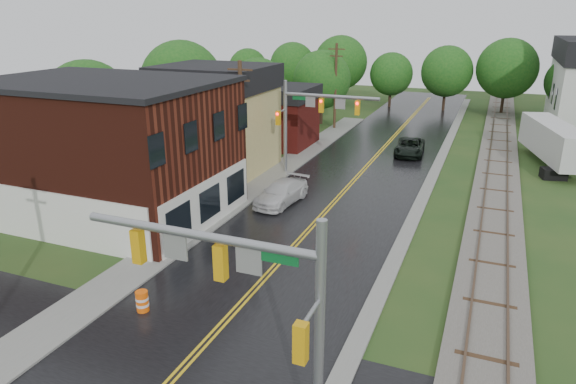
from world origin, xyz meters
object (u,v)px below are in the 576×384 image
Objects in this scene: utility_pole_b at (242,124)px; tree_left_b at (183,84)px; tree_left_e at (323,81)px; brick_building at (106,148)px; tree_left_a at (90,107)px; utility_pole_c at (335,85)px; semi_trailer at (553,141)px; traffic_signal_far at (312,112)px; tree_left_c at (259,88)px; pickup_white at (281,193)px; traffic_signal_near at (246,285)px; suv_dark at (410,147)px; construction_barrel at (142,301)px.

tree_left_b reaches higher than utility_pole_b.
brick_building is at bearing -96.71° from tree_left_e.
brick_building is 10.14m from tree_left_a.
utility_pole_c is 16.42m from tree_left_b.
utility_pole_b is at bearing -144.17° from semi_trailer.
utility_pole_c is (-3.33, 17.00, -0.25)m from traffic_signal_far.
tree_left_a is 1.06× the size of tree_left_e.
utility_pole_b is at bearing -68.51° from tree_left_c.
tree_left_a reaches higher than tree_left_c.
pickup_white is at bearing -61.33° from tree_left_c.
tree_left_b reaches higher than traffic_signal_near.
tree_left_e is (-5.38, 18.90, -0.16)m from traffic_signal_far.
tree_left_a is at bearing -177.94° from pickup_white.
tree_left_c is at bearing 111.49° from utility_pole_b.
utility_pole_b reaches higher than suv_dark.
tree_left_a is at bearing -152.28° from suv_dark.
brick_building is 1.48× the size of tree_left_b.
traffic_signal_far is 0.90× the size of tree_left_e.
tree_left_c is 0.94× the size of tree_left_e.
tree_left_b reaches higher than tree_left_c.
traffic_signal_far is 0.82× the size of utility_pole_b.
traffic_signal_near is 20.06m from pickup_white.
semi_trailer is (20.75, 14.98, -2.63)m from utility_pole_b.
traffic_signal_far is 6.01m from utility_pole_b.
tree_left_c is 0.70× the size of semi_trailer.
semi_trailer is (17.15, 16.55, 1.37)m from pickup_white.
traffic_signal_near is 0.90× the size of tree_left_e.
construction_barrel is at bearing 149.38° from traffic_signal_near.
pickup_white is at bearing -5.04° from tree_left_a.
pickup_white is at bearing -81.32° from utility_pole_c.
utility_pole_b is at bearing 117.19° from traffic_signal_near.
tree_left_e reaches higher than pickup_white.
suv_dark is (16.47, -3.88, -3.79)m from tree_left_c.
pickup_white is 23.87m from semi_trailer.
suv_dark is at bearing 56.09° from utility_pole_b.
tree_left_b is at bearing -173.05° from suv_dark.
tree_left_e is (-2.05, 23.90, 0.09)m from utility_pole_b.
tree_left_c is (-7.05, 17.90, -0.21)m from utility_pole_b.
tree_left_b is at bearing 78.69° from tree_left_a.
construction_barrel is (8.88, -8.81, -3.68)m from brick_building.
tree_left_e is 0.75× the size of semi_trailer.
tree_left_a is at bearing -162.70° from traffic_signal_far.
brick_building is 1.75× the size of tree_left_e.
utility_pole_c is at bearing 103.74° from traffic_signal_near.
brick_building is 13.04m from construction_barrel.
utility_pole_b is 22.00m from utility_pole_c.
tree_left_a reaches higher than pickup_white.
utility_pole_c is (0.00, 22.00, 0.00)m from utility_pole_b.
tree_left_a is 1.74× the size of pickup_white.
utility_pole_c is 1.81× the size of pickup_white.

